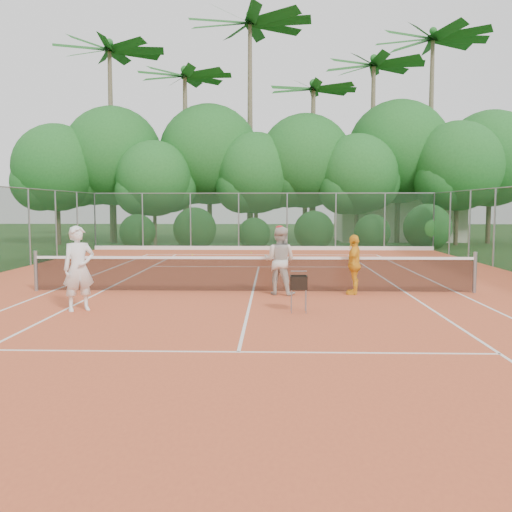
{
  "coord_description": "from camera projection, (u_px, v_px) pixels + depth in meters",
  "views": [
    {
      "loc": [
        0.55,
        -15.27,
        2.33
      ],
      "look_at": [
        0.12,
        -1.2,
        1.1
      ],
      "focal_mm": 40.0,
      "sensor_mm": 36.0,
      "label": 1
    }
  ],
  "objects": [
    {
      "name": "ground",
      "position": [
        253.0,
        293.0,
        15.42
      ],
      "size": [
        120.0,
        120.0,
        0.0
      ],
      "primitive_type": "plane",
      "color": "#1D4016",
      "rests_on": "ground"
    },
    {
      "name": "clay_court",
      "position": [
        253.0,
        292.0,
        15.42
      ],
      "size": [
        18.0,
        36.0,
        0.02
      ],
      "primitive_type": "cube",
      "color": "#CB562E",
      "rests_on": "ground"
    },
    {
      "name": "club_building",
      "position": [
        397.0,
        218.0,
        38.92
      ],
      "size": [
        8.0,
        5.0,
        3.0
      ],
      "primitive_type": "cube",
      "color": "beige",
      "rests_on": "ground"
    },
    {
      "name": "tennis_net",
      "position": [
        253.0,
        273.0,
        15.38
      ],
      "size": [
        11.97,
        0.1,
        1.1
      ],
      "color": "gray",
      "rests_on": "clay_court"
    },
    {
      "name": "player_white",
      "position": [
        79.0,
        268.0,
        12.57
      ],
      "size": [
        0.82,
        0.74,
        1.88
      ],
      "primitive_type": "imported",
      "rotation": [
        0.0,
        0.0,
        0.55
      ],
      "color": "white",
      "rests_on": "clay_court"
    },
    {
      "name": "player_center_grp",
      "position": [
        280.0,
        260.0,
        14.9
      ],
      "size": [
        1.04,
        0.92,
        1.81
      ],
      "color": "beige",
      "rests_on": "clay_court"
    },
    {
      "name": "player_yellow",
      "position": [
        354.0,
        264.0,
        14.98
      ],
      "size": [
        0.59,
        0.98,
        1.57
      ],
      "primitive_type": "imported",
      "rotation": [
        0.0,
        0.0,
        -1.81
      ],
      "color": "#F8AD21",
      "rests_on": "clay_court"
    },
    {
      "name": "ball_hopper",
      "position": [
        299.0,
        283.0,
        12.41
      ],
      "size": [
        0.35,
        0.35,
        0.8
      ],
      "rotation": [
        0.0,
        0.0,
        -0.21
      ],
      "color": "gray",
      "rests_on": "clay_court"
    },
    {
      "name": "stray_ball_a",
      "position": [
        192.0,
        255.0,
        26.8
      ],
      "size": [
        0.07,
        0.07,
        0.07
      ],
      "primitive_type": "sphere",
      "color": "yellow",
      "rests_on": "clay_court"
    },
    {
      "name": "stray_ball_b",
      "position": [
        251.0,
        253.0,
        28.09
      ],
      "size": [
        0.07,
        0.07,
        0.07
      ],
      "primitive_type": "sphere",
      "color": "#B9CF30",
      "rests_on": "clay_court"
    },
    {
      "name": "stray_ball_c",
      "position": [
        284.0,
        259.0,
        24.44
      ],
      "size": [
        0.07,
        0.07,
        0.07
      ],
      "primitive_type": "sphere",
      "color": "yellow",
      "rests_on": "clay_court"
    },
    {
      "name": "court_markings",
      "position": [
        253.0,
        292.0,
        15.42
      ],
      "size": [
        11.03,
        23.83,
        0.01
      ],
      "color": "white",
      "rests_on": "clay_court"
    },
    {
      "name": "fence_back",
      "position": [
        263.0,
        222.0,
        30.23
      ],
      "size": [
        18.07,
        0.07,
        3.0
      ],
      "color": "#19381E",
      "rests_on": "clay_court"
    },
    {
      "name": "tropical_treeline",
      "position": [
        288.0,
        161.0,
        35.07
      ],
      "size": [
        32.1,
        8.49,
        15.03
      ],
      "color": "brown",
      "rests_on": "ground"
    }
  ]
}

